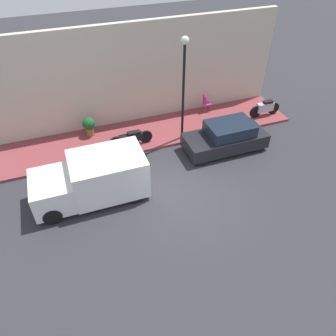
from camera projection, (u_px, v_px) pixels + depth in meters
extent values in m
plane|color=#2D2D33|center=(181.00, 195.00, 13.71)|extent=(60.00, 60.00, 0.00)
cube|color=brown|center=(147.00, 133.00, 17.13)|extent=(2.88, 15.61, 0.14)
cube|color=beige|center=(135.00, 75.00, 16.63)|extent=(0.30, 15.61, 5.23)
cube|color=black|center=(225.00, 140.00, 15.87)|extent=(1.72, 3.96, 0.68)
cube|color=#192333|center=(230.00, 129.00, 15.52)|extent=(1.51, 2.18, 0.58)
cylinder|color=black|center=(203.00, 159.00, 15.07)|extent=(0.20, 0.65, 0.65)
cylinder|color=black|center=(190.00, 141.00, 16.13)|extent=(0.20, 0.65, 0.65)
cylinder|color=black|center=(259.00, 146.00, 15.86)|extent=(0.20, 0.65, 0.65)
cylinder|color=black|center=(244.00, 130.00, 16.92)|extent=(0.20, 0.65, 0.65)
cube|color=white|center=(108.00, 173.00, 13.20)|extent=(2.06, 2.92, 1.68)
cube|color=white|center=(53.00, 191.00, 12.77)|extent=(1.96, 1.57, 1.17)
cube|color=#192333|center=(44.00, 186.00, 12.49)|extent=(1.75, 0.86, 0.47)
cylinder|color=black|center=(52.00, 216.00, 12.35)|extent=(0.22, 0.72, 0.72)
cylinder|color=black|center=(49.00, 185.00, 13.64)|extent=(0.22, 0.72, 0.72)
cylinder|color=black|center=(136.00, 195.00, 13.21)|extent=(0.22, 0.72, 0.72)
cylinder|color=black|center=(125.00, 168.00, 14.50)|extent=(0.22, 0.72, 0.72)
cube|color=black|center=(131.00, 137.00, 15.93)|extent=(0.30, 1.15, 0.35)
cube|color=black|center=(134.00, 133.00, 15.82)|extent=(0.27, 0.63, 0.12)
cylinder|color=black|center=(116.00, 143.00, 15.82)|extent=(0.10, 0.65, 0.65)
cylinder|color=black|center=(146.00, 137.00, 16.21)|extent=(0.10, 0.65, 0.65)
cube|color=#B7B7BF|center=(265.00, 107.00, 18.05)|extent=(0.30, 0.97, 0.48)
cube|color=black|center=(268.00, 102.00, 17.89)|extent=(0.27, 0.53, 0.12)
cylinder|color=black|center=(255.00, 112.00, 18.02)|extent=(0.10, 0.68, 0.68)
cylinder|color=black|center=(273.00, 108.00, 18.32)|extent=(0.10, 0.68, 0.68)
cylinder|color=black|center=(183.00, 95.00, 15.20)|extent=(0.12, 0.12, 4.78)
sphere|color=silver|center=(185.00, 40.00, 13.59)|extent=(0.36, 0.36, 0.36)
cylinder|color=brown|center=(90.00, 131.00, 16.77)|extent=(0.40, 0.40, 0.44)
sphere|color=#195123|center=(89.00, 124.00, 16.46)|extent=(0.63, 0.63, 0.63)
cube|color=#D8338C|center=(207.00, 103.00, 18.53)|extent=(0.40, 0.40, 0.04)
cube|color=#D8338C|center=(205.00, 100.00, 18.31)|extent=(0.40, 0.04, 0.49)
cylinder|color=#D8338C|center=(211.00, 108.00, 18.60)|extent=(0.04, 0.04, 0.43)
cylinder|color=#D8338C|center=(208.00, 105.00, 18.85)|extent=(0.04, 0.04, 0.43)
cylinder|color=#D8338C|center=(205.00, 109.00, 18.51)|extent=(0.04, 0.04, 0.43)
cylinder|color=#D8338C|center=(203.00, 106.00, 18.76)|extent=(0.04, 0.04, 0.43)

